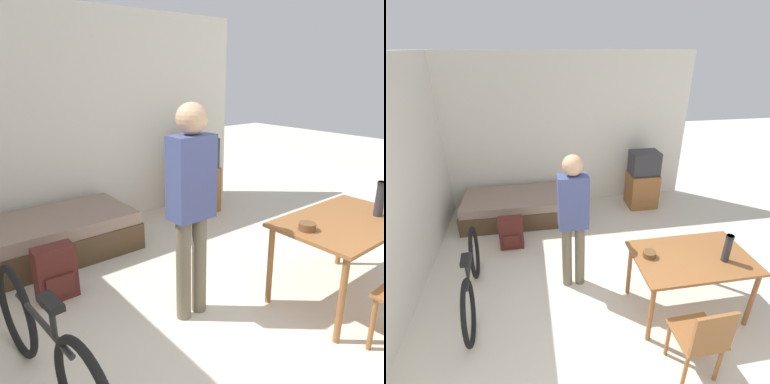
% 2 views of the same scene
% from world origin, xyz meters
% --- Properties ---
extents(wall_back, '(4.90, 0.06, 2.70)m').
position_xyz_m(wall_back, '(0.00, 3.93, 1.35)').
color(wall_back, silver).
rests_on(wall_back, ground_plane).
extents(daybed, '(1.97, 0.95, 0.45)m').
position_xyz_m(daybed, '(-0.71, 3.34, 0.22)').
color(daybed, '#4C3823').
rests_on(daybed, ground_plane).
extents(tv, '(0.52, 0.46, 1.06)m').
position_xyz_m(tv, '(1.52, 3.45, 0.51)').
color(tv, brown).
rests_on(tv, ground_plane).
extents(dining_table, '(1.23, 0.78, 0.74)m').
position_xyz_m(dining_table, '(1.11, 0.96, 0.65)').
color(dining_table, brown).
rests_on(dining_table, ground_plane).
extents(bicycle, '(0.18, 1.68, 0.76)m').
position_xyz_m(bicycle, '(-1.27, 1.47, 0.35)').
color(bicycle, black).
rests_on(bicycle, ground_plane).
extents(person_standing, '(0.34, 0.23, 1.73)m').
position_xyz_m(person_standing, '(-0.07, 1.58, 1.01)').
color(person_standing, '#6B604C').
rests_on(person_standing, ground_plane).
extents(thermos_flask, '(0.08, 0.08, 0.31)m').
position_xyz_m(thermos_flask, '(1.40, 0.84, 0.91)').
color(thermos_flask, '#2D2D33').
rests_on(thermos_flask, dining_table).
extents(mate_bowl, '(0.13, 0.13, 0.06)m').
position_xyz_m(mate_bowl, '(0.66, 1.03, 0.77)').
color(mate_bowl, brown).
rests_on(mate_bowl, dining_table).
extents(backpack, '(0.34, 0.21, 0.50)m').
position_xyz_m(backpack, '(-0.86, 2.49, 0.25)').
color(backpack, '#56231E').
rests_on(backpack, ground_plane).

